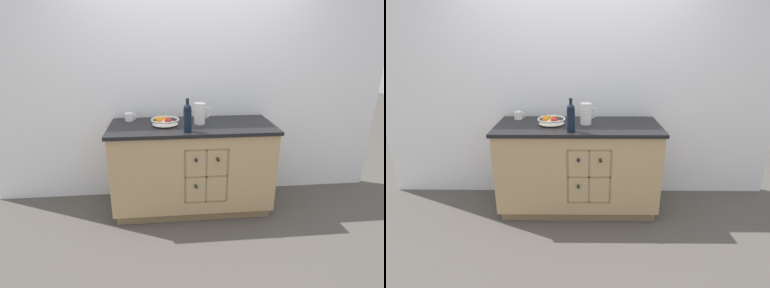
# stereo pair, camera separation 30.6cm
# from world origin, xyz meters

# --- Properties ---
(ground_plane) EXTENTS (14.00, 14.00, 0.00)m
(ground_plane) POSITION_xyz_m (0.00, 0.00, 0.00)
(ground_plane) COLOR #4C4742
(back_wall) EXTENTS (4.40, 0.06, 2.55)m
(back_wall) POSITION_xyz_m (0.00, 0.39, 1.27)
(back_wall) COLOR white
(back_wall) RESTS_ON ground_plane
(kitchen_island) EXTENTS (1.65, 0.69, 0.93)m
(kitchen_island) POSITION_xyz_m (0.00, -0.00, 0.47)
(kitchen_island) COLOR olive
(kitchen_island) RESTS_ON ground_plane
(fruit_bowl) EXTENTS (0.28, 0.28, 0.09)m
(fruit_bowl) POSITION_xyz_m (-0.27, 0.03, 0.97)
(fruit_bowl) COLOR silver
(fruit_bowl) RESTS_ON kitchen_island
(white_pitcher) EXTENTS (0.18, 0.12, 0.21)m
(white_pitcher) POSITION_xyz_m (0.08, 0.03, 1.04)
(white_pitcher) COLOR white
(white_pitcher) RESTS_ON kitchen_island
(ceramic_mug) EXTENTS (0.12, 0.09, 0.08)m
(ceramic_mug) POSITION_xyz_m (-0.64, 0.22, 0.97)
(ceramic_mug) COLOR white
(ceramic_mug) RESTS_ON kitchen_island
(standing_wine_bottle) EXTENTS (0.08, 0.08, 0.31)m
(standing_wine_bottle) POSITION_xyz_m (-0.06, -0.23, 1.07)
(standing_wine_bottle) COLOR black
(standing_wine_bottle) RESTS_ON kitchen_island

